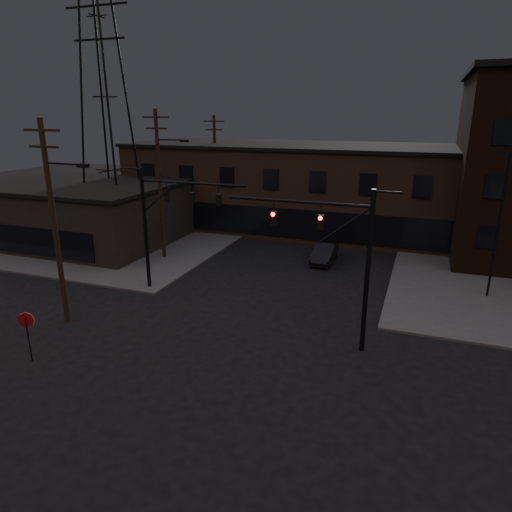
{
  "coord_description": "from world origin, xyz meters",
  "views": [
    {
      "loc": [
        8.62,
        -16.2,
        11.25
      ],
      "look_at": [
        0.07,
        6.78,
        3.5
      ],
      "focal_mm": 32.0,
      "sensor_mm": 36.0,
      "label": 1
    }
  ],
  "objects": [
    {
      "name": "utility_pole_far",
      "position": [
        -11.5,
        26.0,
        5.78
      ],
      "size": [
        2.2,
        0.28,
        11.0
      ],
      "color": "black",
      "rests_on": "ground"
    },
    {
      "name": "sidewalk_nw",
      "position": [
        -22.0,
        22.0,
        0.07
      ],
      "size": [
        30.0,
        30.0,
        0.15
      ],
      "primitive_type": "cube",
      "color": "#474744",
      "rests_on": "ground"
    },
    {
      "name": "traffic_signal_near",
      "position": [
        5.36,
        4.5,
        4.93
      ],
      "size": [
        7.12,
        0.24,
        8.0
      ],
      "color": "black",
      "rests_on": "ground"
    },
    {
      "name": "utility_pole_near",
      "position": [
        -9.43,
        2.0,
        5.87
      ],
      "size": [
        3.7,
        0.28,
        11.0
      ],
      "color": "black",
      "rests_on": "ground"
    },
    {
      "name": "lot_light_a",
      "position": [
        13.0,
        14.0,
        5.51
      ],
      "size": [
        1.5,
        0.28,
        9.14
      ],
      "color": "black",
      "rests_on": "ground"
    },
    {
      "name": "utility_pole_mid",
      "position": [
        -10.44,
        14.0,
        6.13
      ],
      "size": [
        3.7,
        0.28,
        11.5
      ],
      "color": "black",
      "rests_on": "ground"
    },
    {
      "name": "traffic_signal_far",
      "position": [
        -6.72,
        8.0,
        5.01
      ],
      "size": [
        7.12,
        0.24,
        8.0
      ],
      "color": "black",
      "rests_on": "ground"
    },
    {
      "name": "ground",
      "position": [
        0.0,
        0.0,
        0.0
      ],
      "size": [
        140.0,
        140.0,
        0.0
      ],
      "primitive_type": "plane",
      "color": "black",
      "rests_on": "ground"
    },
    {
      "name": "transmission_tower",
      "position": [
        -18.0,
        18.0,
        12.5
      ],
      "size": [
        7.0,
        7.0,
        25.0
      ],
      "primitive_type": null,
      "color": "black",
      "rests_on": "ground"
    },
    {
      "name": "stop_sign",
      "position": [
        -8.0,
        -1.99,
        1.84
      ],
      "size": [
        0.72,
        0.33,
        2.48
      ],
      "color": "black",
      "rests_on": "ground"
    },
    {
      "name": "car_crossing",
      "position": [
        1.75,
        17.65,
        0.72
      ],
      "size": [
        1.6,
        4.39,
        1.44
      ],
      "primitive_type": "imported",
      "rotation": [
        0.0,
        0.0,
        0.02
      ],
      "color": "black",
      "rests_on": "ground"
    },
    {
      "name": "building_left",
      "position": [
        -20.0,
        16.0,
        2.5
      ],
      "size": [
        16.0,
        12.0,
        5.0
      ],
      "primitive_type": "cube",
      "color": "black",
      "rests_on": "ground"
    },
    {
      "name": "building_row",
      "position": [
        0.0,
        28.0,
        4.0
      ],
      "size": [
        40.0,
        12.0,
        8.0
      ],
      "primitive_type": "cube",
      "color": "brown",
      "rests_on": "ground"
    }
  ]
}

